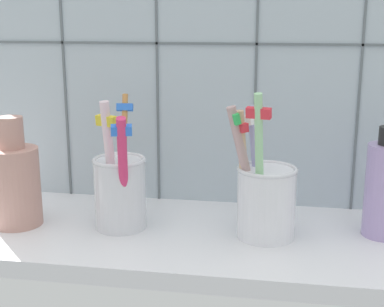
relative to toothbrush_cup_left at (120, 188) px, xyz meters
The scene contains 5 objects.
counter_slab 10.35cm from the toothbrush_cup_left, ahead, with size 64.00×22.00×2.00cm, color silver.
tile_wall_back 21.42cm from the toothbrush_cup_left, 54.46° to the left, with size 64.00×2.20×45.00cm.
toothbrush_cup_left is the anchor object (origin of this frame).
toothbrush_cup_right 16.79cm from the toothbrush_cup_left, ahead, with size 8.11×7.53×16.90cm.
ceramic_vase 12.67cm from the toothbrush_cup_left, behind, with size 5.90×5.90×13.18cm.
Camera 1 is at (9.97, -58.95, 26.44)cm, focal length 51.16 mm.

